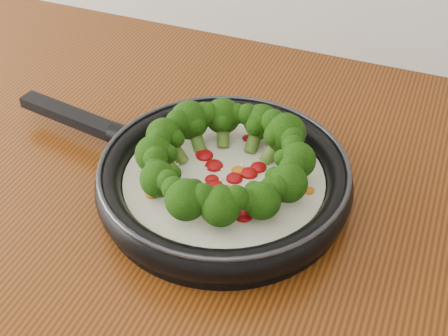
% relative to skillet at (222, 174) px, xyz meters
% --- Properties ---
extents(skillet, '(0.54, 0.38, 0.10)m').
position_rel_skillet_xyz_m(skillet, '(0.00, 0.00, 0.00)').
color(skillet, black).
rests_on(skillet, counter).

